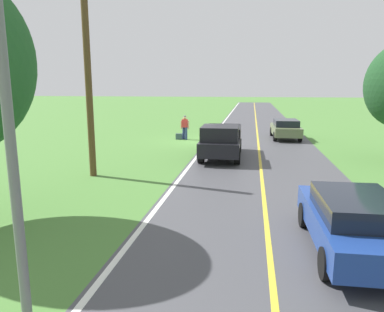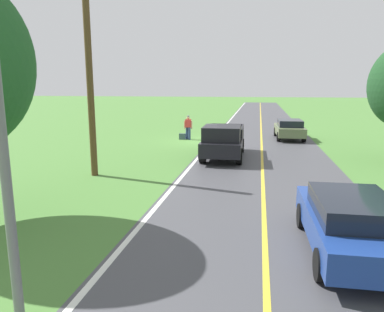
{
  "view_description": "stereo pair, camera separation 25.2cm",
  "coord_description": "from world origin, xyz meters",
  "px_view_note": "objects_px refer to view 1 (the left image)",
  "views": [
    {
      "loc": [
        -3.77,
        24.82,
        3.83
      ],
      "look_at": [
        -1.62,
        11.75,
        1.23
      ],
      "focal_mm": 33.73,
      "sensor_mm": 36.0,
      "label": 1
    },
    {
      "loc": [
        -4.02,
        24.77,
        3.83
      ],
      "look_at": [
        -1.62,
        11.75,
        1.23
      ],
      "focal_mm": 33.73,
      "sensor_mm": 36.0,
      "label": 2
    }
  ],
  "objects_px": {
    "suitcase_carried": "(179,136)",
    "sedan_near_oncoming": "(285,128)",
    "hitchhiker_walking": "(185,126)",
    "utility_pole_roadside": "(89,87)",
    "sedan_mid_oncoming": "(353,221)",
    "pickup_truck_passing": "(221,140)"
  },
  "relations": [
    {
      "from": "suitcase_carried",
      "to": "utility_pole_roadside",
      "type": "bearing_deg",
      "value": -8.37
    },
    {
      "from": "pickup_truck_passing",
      "to": "sedan_near_oncoming",
      "type": "height_order",
      "value": "pickup_truck_passing"
    },
    {
      "from": "sedan_mid_oncoming",
      "to": "utility_pole_roadside",
      "type": "bearing_deg",
      "value": -32.94
    },
    {
      "from": "hitchhiker_walking",
      "to": "suitcase_carried",
      "type": "height_order",
      "value": "hitchhiker_walking"
    },
    {
      "from": "pickup_truck_passing",
      "to": "utility_pole_roadside",
      "type": "height_order",
      "value": "utility_pole_roadside"
    },
    {
      "from": "suitcase_carried",
      "to": "pickup_truck_passing",
      "type": "xyz_separation_m",
      "value": [
        -3.56,
        6.29,
        0.75
      ]
    },
    {
      "from": "suitcase_carried",
      "to": "sedan_near_oncoming",
      "type": "height_order",
      "value": "sedan_near_oncoming"
    },
    {
      "from": "suitcase_carried",
      "to": "utility_pole_roadside",
      "type": "distance_m",
      "value": 11.7
    },
    {
      "from": "pickup_truck_passing",
      "to": "sedan_near_oncoming",
      "type": "relative_size",
      "value": 1.22
    },
    {
      "from": "hitchhiker_walking",
      "to": "sedan_mid_oncoming",
      "type": "xyz_separation_m",
      "value": [
        -7.09,
        17.0,
        -0.23
      ]
    },
    {
      "from": "suitcase_carried",
      "to": "sedan_mid_oncoming",
      "type": "height_order",
      "value": "sedan_mid_oncoming"
    },
    {
      "from": "suitcase_carried",
      "to": "sedan_mid_oncoming",
      "type": "xyz_separation_m",
      "value": [
        -7.51,
        16.92,
        0.54
      ]
    },
    {
      "from": "sedan_mid_oncoming",
      "to": "utility_pole_roadside",
      "type": "height_order",
      "value": "utility_pole_roadside"
    },
    {
      "from": "hitchhiker_walking",
      "to": "utility_pole_roadside",
      "type": "bearing_deg",
      "value": 79.92
    },
    {
      "from": "sedan_mid_oncoming",
      "to": "utility_pole_roadside",
      "type": "relative_size",
      "value": 0.59
    },
    {
      "from": "utility_pole_roadside",
      "to": "sedan_near_oncoming",
      "type": "bearing_deg",
      "value": -125.83
    },
    {
      "from": "hitchhiker_walking",
      "to": "suitcase_carried",
      "type": "distance_m",
      "value": 0.88
    },
    {
      "from": "hitchhiker_walking",
      "to": "sedan_near_oncoming",
      "type": "relative_size",
      "value": 0.39
    },
    {
      "from": "sedan_near_oncoming",
      "to": "utility_pole_roadside",
      "type": "distance_m",
      "value": 15.92
    },
    {
      "from": "sedan_mid_oncoming",
      "to": "sedan_near_oncoming",
      "type": "bearing_deg",
      "value": -90.25
    },
    {
      "from": "hitchhiker_walking",
      "to": "sedan_mid_oncoming",
      "type": "height_order",
      "value": "hitchhiker_walking"
    },
    {
      "from": "sedan_mid_oncoming",
      "to": "sedan_near_oncoming",
      "type": "height_order",
      "value": "same"
    }
  ]
}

